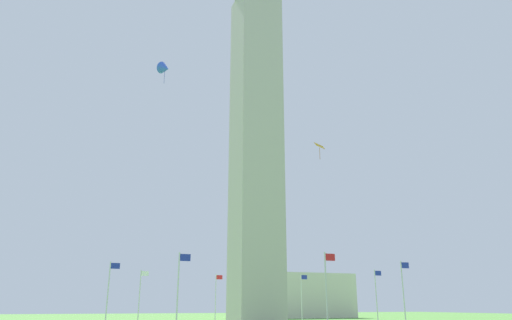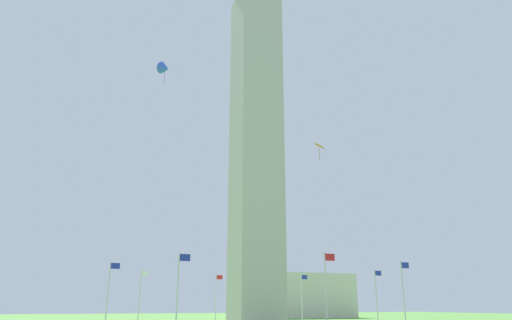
# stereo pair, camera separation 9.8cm
# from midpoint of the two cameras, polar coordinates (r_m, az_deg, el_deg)

# --- Properties ---
(obelisk_monument) EXTENTS (5.79, 5.79, 52.65)m
(obelisk_monument) POSITION_cam_midpoint_polar(r_m,az_deg,el_deg) (64.48, -0.04, 4.16)
(obelisk_monument) COLOR #B7B2A8
(obelisk_monument) RESTS_ON ground
(flagpole_n) EXTENTS (1.12, 0.14, 7.59)m
(flagpole_n) POSITION_cam_midpoint_polar(r_m,az_deg,el_deg) (68.39, 14.32, -15.57)
(flagpole_n) COLOR silver
(flagpole_n) RESTS_ON ground
(flagpole_ne) EXTENTS (1.12, 0.14, 7.59)m
(flagpole_ne) POSITION_cam_midpoint_polar(r_m,az_deg,el_deg) (76.41, 5.53, -16.11)
(flagpole_ne) COLOR silver
(flagpole_ne) RESTS_ON ground
(flagpole_e) EXTENTS (1.12, 0.14, 7.59)m
(flagpole_e) POSITION_cam_midpoint_polar(r_m,az_deg,el_deg) (76.66, -4.90, -16.13)
(flagpole_e) COLOR silver
(flagpole_e) RESTS_ON ground
(flagpole_se) EXTENTS (1.12, 0.14, 7.59)m
(flagpole_se) POSITION_cam_midpoint_polar(r_m,az_deg,el_deg) (69.05, -13.88, -15.61)
(flagpole_se) COLOR silver
(flagpole_se) RESTS_ON ground
(flagpole_s) EXTENTS (1.12, 0.14, 7.59)m
(flagpole_s) POSITION_cam_midpoint_polar(r_m,az_deg,el_deg) (56.24, -17.44, -15.10)
(flagpole_s) COLOR silver
(flagpole_s) RESTS_ON ground
(flagpole_sw) EXTENTS (1.12, 0.14, 7.59)m
(flagpole_sw) POSITION_cam_midpoint_polar(r_m,az_deg,el_deg) (44.72, -9.41, -15.30)
(flagpole_sw) COLOR silver
(flagpole_sw) RESTS_ON ground
(flagpole_w) EXTENTS (1.12, 0.14, 7.59)m
(flagpole_w) POSITION_cam_midpoint_polar(r_m,az_deg,el_deg) (44.30, 8.49, -15.32)
(flagpole_w) COLOR silver
(flagpole_w) RESTS_ON ground
(flagpole_nw) EXTENTS (1.12, 0.14, 7.59)m
(flagpole_nw) POSITION_cam_midpoint_polar(r_m,az_deg,el_deg) (55.42, 17.37, -15.08)
(flagpole_nw) COLOR silver
(flagpole_nw) RESTS_ON ground
(kite_blue_delta) EXTENTS (2.28, 2.34, 3.01)m
(kite_blue_delta) POSITION_cam_midpoint_polar(r_m,az_deg,el_deg) (60.50, -10.99, 10.82)
(kite_blue_delta) COLOR blue
(kite_orange_diamond) EXTENTS (1.35, 1.35, 1.70)m
(kite_orange_diamond) POSITION_cam_midpoint_polar(r_m,az_deg,el_deg) (47.33, 7.61, 1.64)
(kite_orange_diamond) COLOR orange
(distant_building) EXTENTS (27.42, 13.56, 10.32)m
(distant_building) POSITION_cam_midpoint_polar(r_m,az_deg,el_deg) (120.54, 4.54, -16.01)
(distant_building) COLOR beige
(distant_building) RESTS_ON ground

